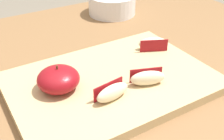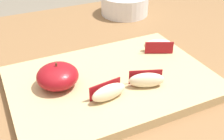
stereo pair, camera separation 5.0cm
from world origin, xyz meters
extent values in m
cube|color=brown|center=(0.00, 0.00, 0.75)|extent=(1.22, 0.98, 0.03)
cube|color=brown|center=(0.55, 0.43, 0.37)|extent=(0.06, 0.06, 0.74)
cube|color=tan|center=(-0.03, -0.03, 0.78)|extent=(0.43, 0.30, 0.02)
ellipsoid|color=maroon|center=(-0.14, -0.01, 0.81)|extent=(0.09, 0.09, 0.05)
cylinder|color=#4C3319|center=(-0.14, -0.01, 0.84)|extent=(0.00, 0.00, 0.01)
ellipsoid|color=beige|center=(0.13, 0.03, 0.80)|extent=(0.08, 0.05, 0.03)
cube|color=maroon|center=(0.12, 0.02, 0.80)|extent=(0.06, 0.03, 0.03)
ellipsoid|color=beige|center=(-0.06, -0.09, 0.80)|extent=(0.07, 0.03, 0.03)
cube|color=maroon|center=(-0.06, -0.08, 0.80)|extent=(0.07, 0.01, 0.03)
ellipsoid|color=beige|center=(0.02, -0.09, 0.80)|extent=(0.08, 0.05, 0.03)
cube|color=maroon|center=(0.03, -0.08, 0.80)|extent=(0.07, 0.03, 0.03)
cylinder|color=white|center=(0.20, 0.34, 0.80)|extent=(0.16, 0.16, 0.06)
cylinder|color=white|center=(0.20, 0.34, 0.81)|extent=(0.13, 0.13, 0.05)
camera|label=1|loc=(-0.29, -0.46, 1.13)|focal=45.55mm
camera|label=2|loc=(-0.24, -0.49, 1.13)|focal=45.55mm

